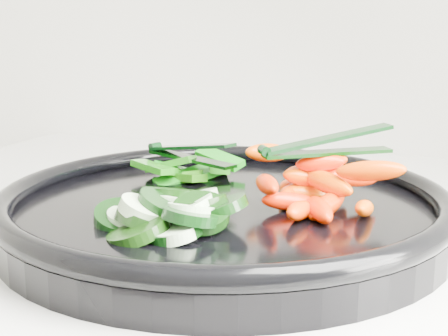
% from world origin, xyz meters
% --- Properties ---
extents(veggie_tray, '(0.46, 0.46, 0.04)m').
position_xyz_m(veggie_tray, '(-0.58, 1.62, 0.95)').
color(veggie_tray, black).
rests_on(veggie_tray, counter).
extents(cucumber_pile, '(0.13, 0.12, 0.04)m').
position_xyz_m(cucumber_pile, '(-0.60, 1.55, 0.96)').
color(cucumber_pile, black).
rests_on(cucumber_pile, veggie_tray).
extents(carrot_pile, '(0.14, 0.15, 0.05)m').
position_xyz_m(carrot_pile, '(-0.51, 1.64, 0.97)').
color(carrot_pile, '#EA3100').
rests_on(carrot_pile, veggie_tray).
extents(pepper_pile, '(0.10, 0.10, 0.04)m').
position_xyz_m(pepper_pile, '(-0.64, 1.69, 0.96)').
color(pepper_pile, '#1A690A').
rests_on(pepper_pile, veggie_tray).
extents(tong_carrot, '(0.10, 0.08, 0.02)m').
position_xyz_m(tong_carrot, '(-0.50, 1.64, 1.00)').
color(tong_carrot, black).
rests_on(tong_carrot, carrot_pile).
extents(tong_pepper, '(0.11, 0.06, 0.02)m').
position_xyz_m(tong_pepper, '(-0.64, 1.69, 0.98)').
color(tong_pepper, black).
rests_on(tong_pepper, pepper_pile).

